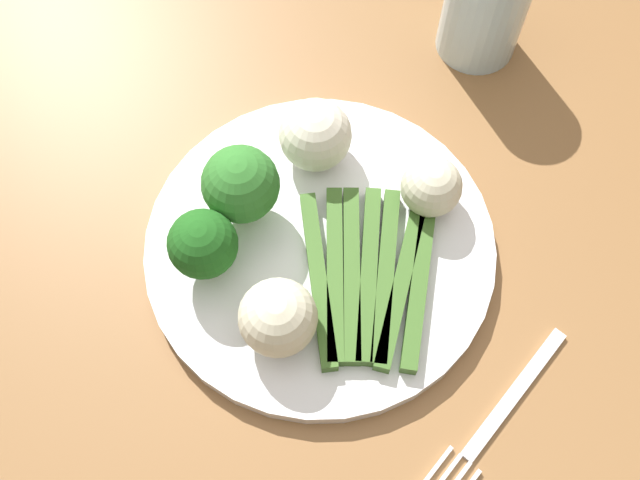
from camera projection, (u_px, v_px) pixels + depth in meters
ground_plane at (334, 397)px, 1.26m from camera, size 6.00×6.00×0.02m
dining_table at (345, 239)px, 0.68m from camera, size 1.46×0.84×0.72m
plate at (320, 247)px, 0.56m from camera, size 0.27×0.27×0.01m
asparagus_bundle at (368, 276)px, 0.54m from camera, size 0.16×0.16×0.01m
broccoli_front_left at (241, 185)px, 0.53m from camera, size 0.06×0.06×0.07m
broccoli_back at (203, 245)px, 0.52m from camera, size 0.05×0.05×0.06m
cauliflower_right at (431, 187)px, 0.55m from camera, size 0.05×0.05×0.05m
cauliflower_back_right at (315, 135)px, 0.57m from camera, size 0.06×0.06×0.06m
cauliflower_left at (278, 318)px, 0.50m from camera, size 0.06×0.06×0.06m
fork at (494, 421)px, 0.51m from camera, size 0.04×0.17×0.00m
water_glass at (487, 0)px, 0.61m from camera, size 0.07×0.07×0.11m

